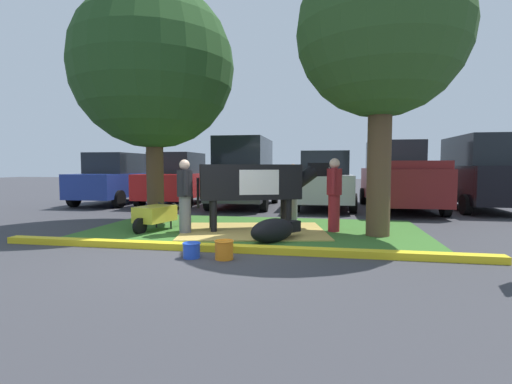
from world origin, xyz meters
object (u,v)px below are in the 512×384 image
at_px(wheelbarrow, 154,214).
at_px(bucket_blue, 192,250).
at_px(bucket_orange, 224,249).
at_px(suv_dark_grey, 245,172).
at_px(sedan_silver, 324,181).
at_px(shade_tree_right, 382,33).
at_px(calf_lying, 274,230).
at_px(cow_holstein, 255,182).
at_px(person_visitor_far, 334,193).
at_px(person_visitor_near, 293,191).
at_px(person_handler, 185,194).
at_px(sedan_red, 178,179).
at_px(pickup_truck_maroon, 399,177).
at_px(suv_black, 480,173).
at_px(sedan_blue, 116,179).
at_px(shade_tree_left, 153,68).

xyz_separation_m(wheelbarrow, bucket_blue, (1.76, -2.32, -0.25)).
height_order(bucket_orange, suv_dark_grey, suv_dark_grey).
relative_size(bucket_orange, sedan_silver, 0.07).
bearing_deg(shade_tree_right, calf_lying, -153.16).
relative_size(cow_holstein, person_visitor_far, 1.79).
bearing_deg(person_visitor_near, bucket_orange, -98.83).
height_order(person_handler, sedan_silver, sedan_silver).
xyz_separation_m(person_visitor_near, sedan_red, (-4.86, 3.79, 0.15)).
bearing_deg(calf_lying, pickup_truck_maroon, 62.36).
xyz_separation_m(sedan_red, suv_dark_grey, (2.74, -0.26, 0.29)).
xyz_separation_m(shade_tree_right, bucket_blue, (-3.25, -2.59, -4.13)).
distance_m(suv_dark_grey, suv_black, 8.15).
xyz_separation_m(bucket_orange, sedan_blue, (-6.72, 8.12, 0.82)).
bearing_deg(shade_tree_left, shade_tree_right, -8.39).
distance_m(shade_tree_right, suv_black, 7.64).
distance_m(sedan_red, pickup_truck_maroon, 8.20).
bearing_deg(person_visitor_near, person_visitor_far, -54.88).
bearing_deg(person_handler, person_visitor_far, 15.50).
bearing_deg(cow_holstein, pickup_truck_maroon, 52.18).
distance_m(person_visitor_near, bucket_blue, 4.70).
height_order(person_visitor_near, person_visitor_far, person_visitor_far).
xyz_separation_m(wheelbarrow, suv_dark_grey, (0.90, 5.68, 0.88)).
height_order(bucket_orange, suv_black, suv_black).
bearing_deg(sedan_blue, suv_dark_grey, -1.37).
bearing_deg(bucket_orange, bucket_blue, -179.18).
distance_m(shade_tree_left, sedan_blue, 6.85).
distance_m(person_visitor_far, bucket_orange, 3.50).
bearing_deg(pickup_truck_maroon, sedan_red, 178.78).
xyz_separation_m(calf_lying, person_visitor_far, (1.18, 1.41, 0.67)).
height_order(calf_lying, suv_black, suv_black).
bearing_deg(bucket_orange, pickup_truck_maroon, 63.49).
xyz_separation_m(person_visitor_far, pickup_truck_maroon, (2.26, 5.15, 0.21)).
bearing_deg(suv_black, shade_tree_left, -152.51).
bearing_deg(person_handler, sedan_red, 113.54).
bearing_deg(suv_black, calf_lying, -131.93).
distance_m(sedan_blue, suv_dark_grey, 5.31).
height_order(person_handler, bucket_orange, person_handler).
distance_m(cow_holstein, bucket_orange, 2.99).
xyz_separation_m(sedan_blue, suv_black, (13.44, 0.22, 0.29)).
relative_size(bucket_blue, sedan_red, 0.07).
xyz_separation_m(person_visitor_near, pickup_truck_maroon, (3.34, 3.62, 0.28)).
xyz_separation_m(person_handler, pickup_truck_maroon, (5.48, 6.05, 0.23)).
bearing_deg(person_visitor_near, shade_tree_right, -43.24).
bearing_deg(suv_black, person_visitor_near, -147.23).
distance_m(person_visitor_far, suv_black, 7.35).
distance_m(person_visitor_far, sedan_blue, 9.96).
xyz_separation_m(person_handler, bucket_blue, (0.90, -2.04, -0.75)).
bearing_deg(wheelbarrow, person_visitor_near, 35.52).
xyz_separation_m(sedan_blue, pickup_truck_maroon, (10.75, -0.04, 0.13)).
bearing_deg(bucket_blue, shade_tree_right, 38.61).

